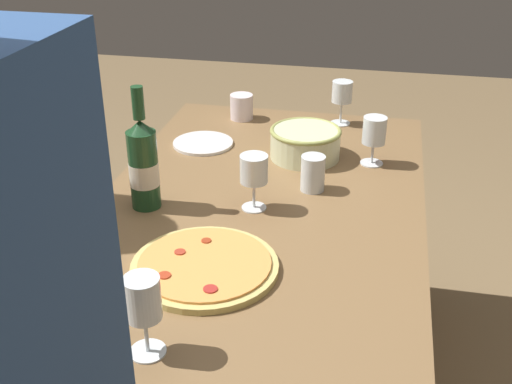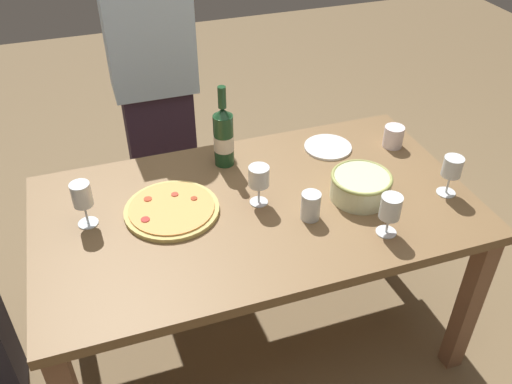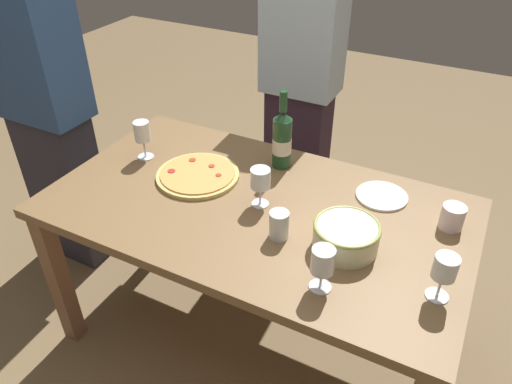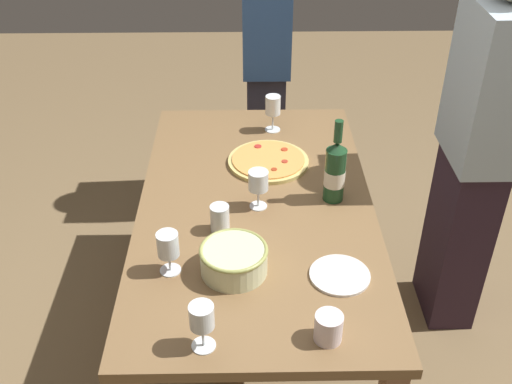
% 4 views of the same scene
% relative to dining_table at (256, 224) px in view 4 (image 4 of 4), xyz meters
% --- Properties ---
extents(ground_plane, '(8.00, 8.00, 0.00)m').
position_rel_dining_table_xyz_m(ground_plane, '(0.00, 0.00, -0.66)').
color(ground_plane, olive).
extents(dining_table, '(1.60, 0.90, 0.75)m').
position_rel_dining_table_xyz_m(dining_table, '(0.00, 0.00, 0.00)').
color(dining_table, brown).
rests_on(dining_table, ground).
extents(pizza, '(0.34, 0.34, 0.03)m').
position_rel_dining_table_xyz_m(pizza, '(-0.30, 0.06, 0.10)').
color(pizza, '#D1BC6A').
rests_on(pizza, dining_table).
extents(serving_bowl, '(0.23, 0.23, 0.10)m').
position_rel_dining_table_xyz_m(serving_bowl, '(0.38, -0.08, 0.15)').
color(serving_bowl, beige).
rests_on(serving_bowl, dining_table).
extents(wine_bottle, '(0.08, 0.08, 0.34)m').
position_rel_dining_table_xyz_m(wine_bottle, '(-0.03, 0.30, 0.22)').
color(wine_bottle, '#1B4324').
rests_on(wine_bottle, dining_table).
extents(wine_glass_near_pizza, '(0.07, 0.07, 0.15)m').
position_rel_dining_table_xyz_m(wine_glass_near_pizza, '(0.37, -0.29, 0.20)').
color(wine_glass_near_pizza, white).
rests_on(wine_glass_near_pizza, dining_table).
extents(wine_glass_by_bottle, '(0.08, 0.08, 0.16)m').
position_rel_dining_table_xyz_m(wine_glass_by_bottle, '(0.01, 0.01, 0.20)').
color(wine_glass_by_bottle, white).
rests_on(wine_glass_by_bottle, dining_table).
extents(wine_glass_far_left, '(0.07, 0.07, 0.17)m').
position_rel_dining_table_xyz_m(wine_glass_far_left, '(-0.59, 0.09, 0.21)').
color(wine_glass_far_left, white).
rests_on(wine_glass_far_left, dining_table).
extents(wine_glass_far_right, '(0.07, 0.07, 0.16)m').
position_rel_dining_table_xyz_m(wine_glass_far_right, '(0.70, -0.16, 0.21)').
color(wine_glass_far_right, white).
rests_on(wine_glass_far_right, dining_table).
extents(cup_amber, '(0.08, 0.08, 0.09)m').
position_rel_dining_table_xyz_m(cup_amber, '(0.68, 0.20, 0.14)').
color(cup_amber, white).
rests_on(cup_amber, dining_table).
extents(cup_ceramic, '(0.07, 0.07, 0.10)m').
position_rel_dining_table_xyz_m(cup_ceramic, '(0.16, -0.13, 0.15)').
color(cup_ceramic, white).
rests_on(cup_ceramic, dining_table).
extents(side_plate, '(0.20, 0.20, 0.01)m').
position_rel_dining_table_xyz_m(side_plate, '(0.41, 0.27, 0.10)').
color(side_plate, white).
rests_on(side_plate, dining_table).
extents(person_host, '(0.42, 0.24, 1.70)m').
position_rel_dining_table_xyz_m(person_host, '(-1.15, 0.07, 0.21)').
color(person_host, '#302E3D').
rests_on(person_host, ground).
extents(person_guest_left, '(0.38, 0.24, 1.69)m').
position_rel_dining_table_xyz_m(person_guest_left, '(-0.20, 0.90, 0.21)').
color(person_guest_left, '#2E1E2D').
rests_on(person_guest_left, ground).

